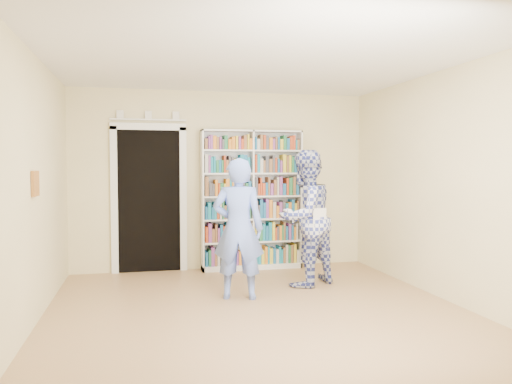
{
  "coord_description": "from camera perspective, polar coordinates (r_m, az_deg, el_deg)",
  "views": [
    {
      "loc": [
        -1.22,
        -5.05,
        1.57
      ],
      "look_at": [
        0.16,
        0.9,
        1.25
      ],
      "focal_mm": 35.0,
      "sensor_mm": 36.0,
      "label": 1
    }
  ],
  "objects": [
    {
      "name": "floor",
      "position": [
        5.43,
        0.53,
        -13.83
      ],
      "size": [
        5.0,
        5.0,
        0.0
      ],
      "primitive_type": "plane",
      "color": "#AD7D53",
      "rests_on": "ground"
    },
    {
      "name": "ceiling",
      "position": [
        5.32,
        0.54,
        15.23
      ],
      "size": [
        5.0,
        5.0,
        0.0
      ],
      "primitive_type": "plane",
      "rotation": [
        3.14,
        0.0,
        0.0
      ],
      "color": "white",
      "rests_on": "wall_back"
    },
    {
      "name": "wall_back",
      "position": [
        7.65,
        -3.87,
        1.32
      ],
      "size": [
        4.5,
        0.0,
        4.5
      ],
      "primitive_type": "plane",
      "rotation": [
        1.57,
        0.0,
        0.0
      ],
      "color": "beige",
      "rests_on": "floor"
    },
    {
      "name": "wall_left",
      "position": [
        5.16,
        -24.53,
        0.25
      ],
      "size": [
        0.0,
        5.0,
        5.0
      ],
      "primitive_type": "plane",
      "rotation": [
        1.57,
        0.0,
        1.57
      ],
      "color": "beige",
      "rests_on": "floor"
    },
    {
      "name": "wall_right",
      "position": [
        6.13,
        21.42,
        0.71
      ],
      "size": [
        0.0,
        5.0,
        5.0
      ],
      "primitive_type": "plane",
      "rotation": [
        1.57,
        0.0,
        -1.57
      ],
      "color": "beige",
      "rests_on": "floor"
    },
    {
      "name": "bookshelf",
      "position": [
        7.6,
        -0.5,
        -0.83
      ],
      "size": [
        1.53,
        0.29,
        2.11
      ],
      "rotation": [
        0.0,
        0.0,
        0.03
      ],
      "color": "white",
      "rests_on": "floor"
    },
    {
      "name": "doorway",
      "position": [
        7.54,
        -12.11,
        -0.06
      ],
      "size": [
        1.1,
        0.08,
        2.43
      ],
      "color": "black",
      "rests_on": "floor"
    },
    {
      "name": "wall_art",
      "position": [
        5.35,
        -23.91,
        0.89
      ],
      "size": [
        0.03,
        0.25,
        0.25
      ],
      "primitive_type": "cube",
      "color": "brown",
      "rests_on": "wall_left"
    },
    {
      "name": "man_blue",
      "position": [
        5.9,
        -2.04,
        -4.21
      ],
      "size": [
        0.69,
        0.55,
        1.66
      ],
      "primitive_type": "imported",
      "rotation": [
        0.0,
        0.0,
        2.87
      ],
      "color": "#6785E6",
      "rests_on": "floor"
    },
    {
      "name": "man_plaid",
      "position": [
        6.57,
        5.61,
        -2.97
      ],
      "size": [
        1.09,
        1.02,
        1.78
      ],
      "primitive_type": "imported",
      "rotation": [
        0.0,
        0.0,
        3.66
      ],
      "color": "navy",
      "rests_on": "floor"
    },
    {
      "name": "paper_sheet",
      "position": [
        6.38,
        7.28,
        -3.04
      ],
      "size": [
        0.19,
        0.04,
        0.27
      ],
      "primitive_type": "cube",
      "rotation": [
        0.0,
        0.0,
        0.18
      ],
      "color": "white",
      "rests_on": "man_plaid"
    }
  ]
}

